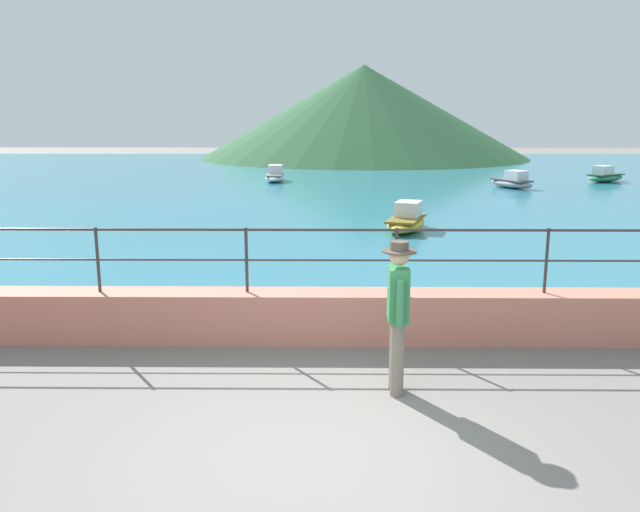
{
  "coord_description": "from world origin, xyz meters",
  "views": [
    {
      "loc": [
        0.08,
        -5.36,
        3.07
      ],
      "look_at": [
        -0.02,
        3.7,
        1.1
      ],
      "focal_mm": 36.11,
      "sensor_mm": 36.0,
      "label": 1
    }
  ],
  "objects_px": {
    "boat_1": "(275,176)",
    "boat_3": "(605,176)",
    "boat_2": "(407,220)",
    "person_walking": "(398,310)",
    "boat_0": "(512,182)"
  },
  "relations": [
    {
      "from": "boat_1",
      "to": "boat_3",
      "type": "height_order",
      "value": "same"
    },
    {
      "from": "boat_2",
      "to": "person_walking",
      "type": "bearing_deg",
      "value": -97.51
    },
    {
      "from": "person_walking",
      "to": "boat_3",
      "type": "distance_m",
      "value": 26.62
    },
    {
      "from": "boat_3",
      "to": "boat_2",
      "type": "bearing_deg",
      "value": -129.41
    },
    {
      "from": "person_walking",
      "to": "boat_0",
      "type": "bearing_deg",
      "value": 71.03
    },
    {
      "from": "boat_1",
      "to": "boat_3",
      "type": "bearing_deg",
      "value": -0.23
    },
    {
      "from": "boat_0",
      "to": "boat_2",
      "type": "relative_size",
      "value": 1.0
    },
    {
      "from": "boat_0",
      "to": "boat_2",
      "type": "distance_m",
      "value": 12.05
    },
    {
      "from": "person_walking",
      "to": "boat_2",
      "type": "distance_m",
      "value": 10.42
    },
    {
      "from": "person_walking",
      "to": "boat_1",
      "type": "bearing_deg",
      "value": 97.82
    },
    {
      "from": "boat_1",
      "to": "boat_2",
      "type": "height_order",
      "value": "same"
    },
    {
      "from": "person_walking",
      "to": "boat_2",
      "type": "relative_size",
      "value": 0.71
    },
    {
      "from": "person_walking",
      "to": "boat_1",
      "type": "height_order",
      "value": "person_walking"
    },
    {
      "from": "person_walking",
      "to": "boat_1",
      "type": "relative_size",
      "value": 0.75
    },
    {
      "from": "person_walking",
      "to": "boat_2",
      "type": "bearing_deg",
      "value": 82.49
    }
  ]
}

